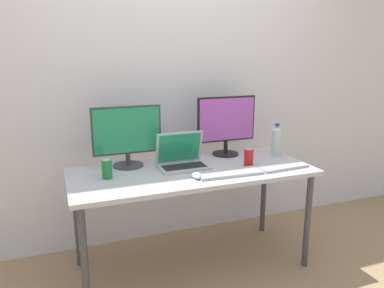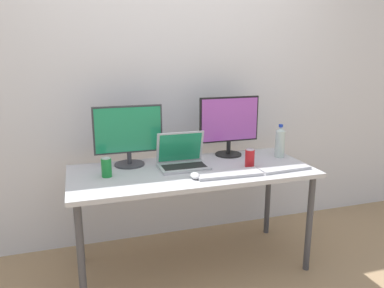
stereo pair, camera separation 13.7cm
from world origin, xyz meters
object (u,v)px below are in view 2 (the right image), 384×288
Objects in this scene: keyboard_main at (284,168)px; soda_can_by_laptop at (106,167)px; monitor_center at (229,124)px; laptop_silver at (182,159)px; monitor_left at (128,134)px; keyboard_aux at (229,174)px; soda_can_near_keyboard at (250,158)px; water_bottle at (280,142)px; mouse_by_keyboard at (195,175)px; work_desk at (192,178)px.

soda_can_by_laptop is at bearing 165.43° from keyboard_main.
monitor_center reaches higher than laptop_silver.
monitor_left is 0.32m from soda_can_by_laptop.
soda_can_by_laptop reaches higher than keyboard_main.
soda_can_near_keyboard is at bearing 33.19° from keyboard_aux.
keyboard_main is 0.41m from keyboard_aux.
water_bottle is (0.14, 0.30, 0.11)m from keyboard_main.
mouse_by_keyboard reaches higher than keyboard_aux.
keyboard_aux is 0.26m from soda_can_near_keyboard.
keyboard_main and keyboard_aux have the same top height.
monitor_center is at bearing 2.46° from monitor_left.
work_desk is 13.17× the size of soda_can_near_keyboard.
mouse_by_keyboard is at bearing -160.02° from water_bottle.
soda_can_by_laptop reaches higher than mouse_by_keyboard.
monitor_left is 0.78m from monitor_center.
work_desk is at bearing -55.04° from laptop_silver.
keyboard_aux is at bearing 2.48° from mouse_by_keyboard.
work_desk is at bearing 170.94° from soda_can_near_keyboard.
mouse_by_keyboard reaches higher than keyboard_main.
keyboard_aux is at bearing -47.72° from laptop_silver.
soda_can_near_keyboard is (0.02, -0.32, -0.19)m from monitor_center.
mouse_by_keyboard is (0.01, -0.26, -0.04)m from laptop_silver.
mouse_by_keyboard is (-0.23, 0.01, 0.01)m from keyboard_aux.
keyboard_main is at bearing 1.46° from keyboard_aux.
laptop_silver reaches higher than keyboard_main.
monitor_center is at bearing 34.24° from work_desk.
keyboard_main is 1.19m from soda_can_by_laptop.
monitor_center is 3.78× the size of soda_can_by_laptop.
laptop_silver is 0.79m from water_bottle.
soda_can_by_laptop is at bearing -176.59° from water_bottle.
keyboard_main is 2.89× the size of soda_can_near_keyboard.
mouse_by_keyboard is at bearing -101.77° from work_desk.
mouse_by_keyboard is (0.36, -0.41, -0.21)m from monitor_left.
keyboard_aux is at bearing -35.58° from monitor_left.
monitor_left is 4.71× the size of mouse_by_keyboard.
mouse_by_keyboard is at bearing -48.93° from monitor_left.
work_desk is at bearing 136.71° from keyboard_aux.
soda_can_by_laptop is (-0.57, 0.02, 0.13)m from work_desk.
laptop_silver is 1.33× the size of water_bottle.
soda_can_by_laptop is (-0.18, -0.21, -0.16)m from monitor_left.
monitor_center is 0.51m from laptop_silver.
laptop_silver reaches higher than work_desk.
laptop_silver is at bearing -24.14° from monitor_left.
mouse_by_keyboard is at bearing -164.90° from soda_can_near_keyboard.
water_bottle reaches higher than soda_can_near_keyboard.
keyboard_main is at bearing -64.49° from monitor_center.
laptop_silver is at bearing 134.38° from keyboard_aux.
water_bottle is at bearing -24.66° from monitor_center.
soda_can_near_keyboard is (-0.20, 0.13, 0.05)m from keyboard_main.
keyboard_main is 0.64m from mouse_by_keyboard.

